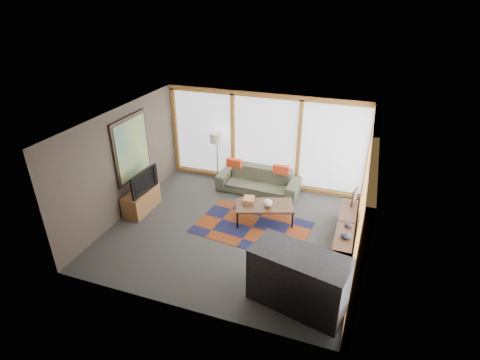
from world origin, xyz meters
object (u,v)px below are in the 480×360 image
(sofa, at_px, (258,181))
(bookshelf, at_px, (346,233))
(bar_counter, at_px, (299,280))
(television, at_px, (141,181))
(floor_lamp, at_px, (217,158))
(coffee_table, at_px, (264,213))
(tv_console, at_px, (142,200))

(sofa, distance_m, bookshelf, 2.93)
(bar_counter, bearing_deg, television, 170.10)
(bookshelf, bearing_deg, bar_counter, -106.99)
(bookshelf, bearing_deg, floor_lamp, 154.11)
(television, bearing_deg, sofa, -47.69)
(bookshelf, distance_m, television, 4.87)
(coffee_table, relative_size, bookshelf, 0.62)
(sofa, height_order, bookshelf, sofa)
(floor_lamp, height_order, coffee_table, floor_lamp)
(sofa, distance_m, floor_lamp, 1.34)
(coffee_table, bearing_deg, sofa, 112.14)
(bookshelf, bearing_deg, television, -176.91)
(bookshelf, height_order, television, television)
(television, bearing_deg, tv_console, 89.68)
(tv_console, height_order, television, television)
(sofa, bearing_deg, bar_counter, -61.81)
(tv_console, bearing_deg, coffee_table, 9.75)
(sofa, relative_size, floor_lamp, 1.49)
(bookshelf, distance_m, bar_counter, 2.15)
(television, bearing_deg, coffee_table, -75.87)
(coffee_table, bearing_deg, television, -169.92)
(bookshelf, xyz_separation_m, television, (-4.83, -0.26, 0.55))
(sofa, bearing_deg, coffee_table, -66.13)
(sofa, xyz_separation_m, bookshelf, (2.45, -1.62, -0.05))
(bookshelf, bearing_deg, coffee_table, 172.13)
(floor_lamp, relative_size, television, 1.50)
(floor_lamp, height_order, tv_console, floor_lamp)
(bar_counter, bearing_deg, sofa, 129.49)
(sofa, bearing_deg, television, -140.01)
(coffee_table, bearing_deg, floor_lamp, 139.70)
(floor_lamp, xyz_separation_m, coffee_table, (1.81, -1.54, -0.51))
(floor_lamp, bearing_deg, bar_counter, -51.24)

